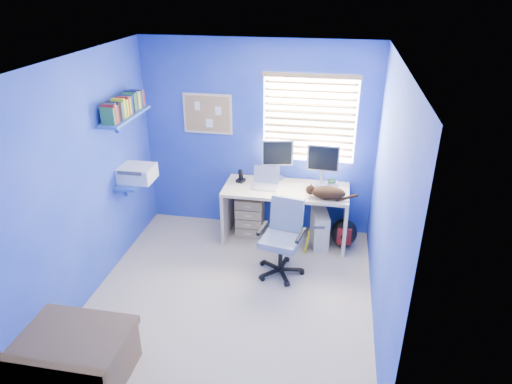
% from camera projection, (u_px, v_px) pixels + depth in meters
% --- Properties ---
extents(floor, '(3.00, 3.20, 0.00)m').
position_uv_depth(floor, '(232.00, 294.00, 4.99)').
color(floor, '#C5B196').
rests_on(floor, ground).
extents(ceiling, '(3.00, 3.20, 0.00)m').
position_uv_depth(ceiling, '(225.00, 60.00, 3.91)').
color(ceiling, white).
rests_on(ceiling, wall_back).
extents(wall_back, '(3.00, 0.01, 2.50)m').
position_uv_depth(wall_back, '(258.00, 139.00, 5.87)').
color(wall_back, '#1937A6').
rests_on(wall_back, ground).
extents(wall_front, '(3.00, 0.01, 2.50)m').
position_uv_depth(wall_front, '(173.00, 294.00, 3.03)').
color(wall_front, '#1937A6').
rests_on(wall_front, ground).
extents(wall_left, '(0.01, 3.20, 2.50)m').
position_uv_depth(wall_left, '(87.00, 180.00, 4.69)').
color(wall_left, '#1937A6').
rests_on(wall_left, ground).
extents(wall_right, '(0.01, 3.20, 2.50)m').
position_uv_depth(wall_right, '(387.00, 204.00, 4.21)').
color(wall_right, '#1937A6').
rests_on(wall_right, ground).
extents(desk, '(1.57, 0.65, 0.74)m').
position_uv_depth(desk, '(285.00, 214.00, 5.88)').
color(desk, beige).
rests_on(desk, floor).
extents(laptop, '(0.34, 0.27, 0.22)m').
position_uv_depth(laptop, '(265.00, 179.00, 5.70)').
color(laptop, silver).
rests_on(laptop, desk).
extents(monitor_left, '(0.42, 0.19, 0.54)m').
position_uv_depth(monitor_left, '(278.00, 160.00, 5.86)').
color(monitor_left, silver).
rests_on(monitor_left, desk).
extents(monitor_right, '(0.41, 0.14, 0.54)m').
position_uv_depth(monitor_right, '(323.00, 165.00, 5.69)').
color(monitor_right, silver).
rests_on(monitor_right, desk).
extents(phone, '(0.12, 0.13, 0.17)m').
position_uv_depth(phone, '(241.00, 176.00, 5.85)').
color(phone, black).
rests_on(phone, desk).
extents(mug, '(0.10, 0.09, 0.10)m').
position_uv_depth(mug, '(332.00, 184.00, 5.72)').
color(mug, '#2A6A36').
rests_on(mug, desk).
extents(cd_spindle, '(0.13, 0.13, 0.07)m').
position_uv_depth(cd_spindle, '(333.00, 184.00, 5.73)').
color(cd_spindle, silver).
rests_on(cd_spindle, desk).
extents(cat, '(0.43, 0.25, 0.15)m').
position_uv_depth(cat, '(328.00, 193.00, 5.43)').
color(cat, black).
rests_on(cat, desk).
extents(tower_pc, '(0.27, 0.47, 0.45)m').
position_uv_depth(tower_pc, '(320.00, 228.00, 5.85)').
color(tower_pc, beige).
rests_on(tower_pc, floor).
extents(drawer_boxes, '(0.35, 0.28, 0.54)m').
position_uv_depth(drawer_boxes, '(250.00, 215.00, 6.06)').
color(drawer_boxes, tan).
rests_on(drawer_boxes, floor).
extents(yellow_book, '(0.03, 0.17, 0.24)m').
position_uv_depth(yellow_book, '(307.00, 242.00, 5.74)').
color(yellow_book, yellow).
rests_on(yellow_book, floor).
extents(backpack, '(0.33, 0.25, 0.38)m').
position_uv_depth(backpack, '(344.00, 233.00, 5.81)').
color(backpack, black).
rests_on(backpack, floor).
extents(bed_corner, '(0.92, 0.66, 0.44)m').
position_uv_depth(bed_corner, '(73.00, 356.00, 3.90)').
color(bed_corner, brown).
rests_on(bed_corner, floor).
extents(office_chair, '(0.60, 0.60, 0.89)m').
position_uv_depth(office_chair, '(282.00, 247.00, 5.24)').
color(office_chair, black).
rests_on(office_chair, floor).
extents(window_blinds, '(1.15, 0.05, 1.10)m').
position_uv_depth(window_blinds, '(309.00, 119.00, 5.60)').
color(window_blinds, white).
rests_on(window_blinds, ground).
extents(corkboard, '(0.64, 0.02, 0.52)m').
position_uv_depth(corkboard, '(208.00, 114.00, 5.83)').
color(corkboard, beige).
rests_on(corkboard, ground).
extents(wall_shelves, '(0.42, 0.90, 1.05)m').
position_uv_depth(wall_shelves, '(130.00, 140.00, 5.26)').
color(wall_shelves, '#2C51B1').
rests_on(wall_shelves, ground).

